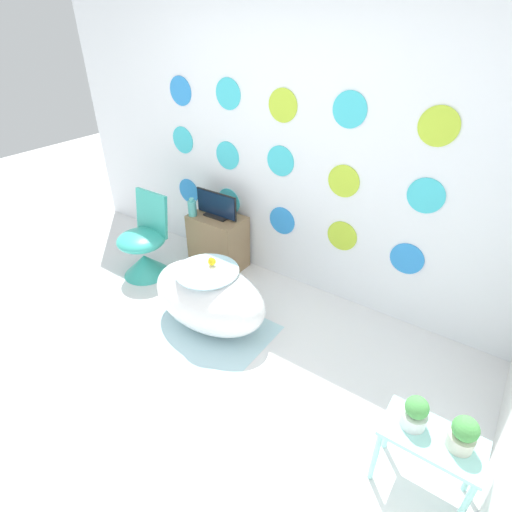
{
  "coord_description": "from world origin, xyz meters",
  "views": [
    {
      "loc": [
        1.71,
        -1.11,
        2.26
      ],
      "look_at": [
        0.35,
        0.83,
        0.79
      ],
      "focal_mm": 28.0,
      "sensor_mm": 36.0,
      "label": 1
    }
  ],
  "objects_px": {
    "potted_plant_left": "(415,413)",
    "potted_plant_right": "(464,434)",
    "chair": "(144,251)",
    "tv": "(216,206)",
    "bathtub": "(209,296)",
    "vase": "(192,208)"
  },
  "relations": [
    {
      "from": "potted_plant_left",
      "to": "potted_plant_right",
      "type": "height_order",
      "value": "potted_plant_right"
    },
    {
      "from": "chair",
      "to": "tv",
      "type": "bearing_deg",
      "value": 47.56
    },
    {
      "from": "bathtub",
      "to": "chair",
      "type": "bearing_deg",
      "value": 168.59
    },
    {
      "from": "chair",
      "to": "potted_plant_left",
      "type": "xyz_separation_m",
      "value": [
        2.72,
        -0.57,
        0.25
      ]
    },
    {
      "from": "potted_plant_left",
      "to": "vase",
      "type": "bearing_deg",
      "value": 157.84
    },
    {
      "from": "bathtub",
      "to": "tv",
      "type": "bearing_deg",
      "value": 124.8
    },
    {
      "from": "tv",
      "to": "potted_plant_right",
      "type": "xyz_separation_m",
      "value": [
        2.45,
        -1.1,
        -0.14
      ]
    },
    {
      "from": "vase",
      "to": "bathtub",
      "type": "bearing_deg",
      "value": -40.91
    },
    {
      "from": "bathtub",
      "to": "potted_plant_left",
      "type": "relative_size",
      "value": 5.4
    },
    {
      "from": "chair",
      "to": "potted_plant_left",
      "type": "height_order",
      "value": "chair"
    },
    {
      "from": "chair",
      "to": "tv",
      "type": "distance_m",
      "value": 0.83
    },
    {
      "from": "bathtub",
      "to": "vase",
      "type": "distance_m",
      "value": 1.03
    },
    {
      "from": "bathtub",
      "to": "chair",
      "type": "height_order",
      "value": "chair"
    },
    {
      "from": "tv",
      "to": "potted_plant_right",
      "type": "relative_size",
      "value": 2.35
    },
    {
      "from": "vase",
      "to": "potted_plant_left",
      "type": "distance_m",
      "value": 2.64
    },
    {
      "from": "bathtub",
      "to": "chair",
      "type": "relative_size",
      "value": 1.27
    },
    {
      "from": "chair",
      "to": "vase",
      "type": "relative_size",
      "value": 4.54
    },
    {
      "from": "potted_plant_left",
      "to": "tv",
      "type": "bearing_deg",
      "value": 153.61
    },
    {
      "from": "chair",
      "to": "tv",
      "type": "relative_size",
      "value": 1.73
    },
    {
      "from": "tv",
      "to": "vase",
      "type": "bearing_deg",
      "value": -152.13
    },
    {
      "from": "bathtub",
      "to": "potted_plant_left",
      "type": "distance_m",
      "value": 1.77
    },
    {
      "from": "bathtub",
      "to": "chair",
      "type": "distance_m",
      "value": 1.03
    }
  ]
}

